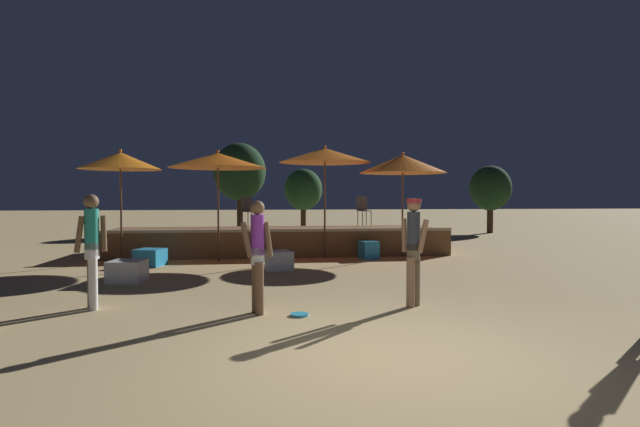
{
  "coord_description": "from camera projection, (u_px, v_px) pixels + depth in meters",
  "views": [
    {
      "loc": [
        -1.41,
        -5.04,
        1.68
      ],
      "look_at": [
        0.0,
        6.02,
        1.3
      ],
      "focal_mm": 28.0,
      "sensor_mm": 36.0,
      "label": 1
    }
  ],
  "objects": [
    {
      "name": "background_tree_2",
      "position": [
        490.0,
        189.0,
        23.11
      ],
      "size": [
        1.89,
        1.89,
        3.12
      ],
      "color": "#3D2B1C",
      "rests_on": "ground"
    },
    {
      "name": "bistro_chair_0",
      "position": [
        248.0,
        208.0,
        14.55
      ],
      "size": [
        0.47,
        0.47,
        0.9
      ],
      "rotation": [
        0.0,
        0.0,
        0.56
      ],
      "color": "#2D3338",
      "rests_on": "wooden_deck"
    },
    {
      "name": "frisbee_disc",
      "position": [
        299.0,
        315.0,
        7.02
      ],
      "size": [
        0.26,
        0.26,
        0.03
      ],
      "color": "#33B2D8",
      "rests_on": "ground"
    },
    {
      "name": "cube_seat_0",
      "position": [
        369.0,
        250.0,
        13.44
      ],
      "size": [
        0.53,
        0.53,
        0.48
      ],
      "rotation": [
        0.0,
        0.0,
        0.22
      ],
      "color": "#2D9EDB",
      "rests_on": "ground"
    },
    {
      "name": "ground_plane",
      "position": [
        392.0,
        357.0,
        5.23
      ],
      "size": [
        120.0,
        120.0,
        0.0
      ],
      "primitive_type": "plane",
      "color": "tan"
    },
    {
      "name": "background_tree_0",
      "position": [
        303.0,
        190.0,
        25.41
      ],
      "size": [
        1.92,
        1.92,
        3.11
      ],
      "color": "#3D2B1C",
      "rests_on": "ground"
    },
    {
      "name": "cube_seat_3",
      "position": [
        127.0,
        271.0,
        9.8
      ],
      "size": [
        0.72,
        0.72,
        0.43
      ],
      "rotation": [
        0.0,
        0.0,
        -0.14
      ],
      "color": "white",
      "rests_on": "ground"
    },
    {
      "name": "patio_umbrella_2",
      "position": [
        218.0,
        161.0,
        12.93
      ],
      "size": [
        2.53,
        2.53,
        2.9
      ],
      "color": "brown",
      "rests_on": "ground"
    },
    {
      "name": "patio_umbrella_3",
      "position": [
        325.0,
        156.0,
        13.53
      ],
      "size": [
        2.49,
        2.49,
        3.08
      ],
      "color": "brown",
      "rests_on": "ground"
    },
    {
      "name": "wooden_deck",
      "position": [
        278.0,
        241.0,
        14.95
      ],
      "size": [
        9.76,
        2.79,
        0.8
      ],
      "color": "brown",
      "rests_on": "ground"
    },
    {
      "name": "person_4",
      "position": [
        413.0,
        246.0,
        7.6
      ],
      "size": [
        0.37,
        0.39,
        1.66
      ],
      "rotation": [
        0.0,
        0.0,
        3.9
      ],
      "color": "#72664C",
      "rests_on": "ground"
    },
    {
      "name": "patio_umbrella_0",
      "position": [
        120.0,
        161.0,
        12.78
      ],
      "size": [
        2.06,
        2.06,
        2.9
      ],
      "color": "brown",
      "rests_on": "ground"
    },
    {
      "name": "patio_umbrella_1",
      "position": [
        403.0,
        164.0,
        13.94
      ],
      "size": [
        2.46,
        2.46,
        2.94
      ],
      "color": "brown",
      "rests_on": "ground"
    },
    {
      "name": "person_2",
      "position": [
        258.0,
        254.0,
        7.12
      ],
      "size": [
        0.49,
        0.28,
        1.62
      ],
      "rotation": [
        0.0,
        0.0,
        4.98
      ],
      "color": "brown",
      "rests_on": "ground"
    },
    {
      "name": "bistro_chair_1",
      "position": [
        363.0,
        208.0,
        15.4
      ],
      "size": [
        0.43,
        0.43,
        0.9
      ],
      "rotation": [
        0.0,
        0.0,
        0.3
      ],
      "color": "#47474C",
      "rests_on": "wooden_deck"
    },
    {
      "name": "person_0",
      "position": [
        92.0,
        247.0,
        7.41
      ],
      "size": [
        0.45,
        0.28,
        1.71
      ],
      "rotation": [
        0.0,
        0.0,
        1.98
      ],
      "color": "white",
      "rests_on": "ground"
    },
    {
      "name": "cube_seat_1",
      "position": [
        150.0,
        257.0,
        12.1
      ],
      "size": [
        0.77,
        0.77,
        0.41
      ],
      "rotation": [
        0.0,
        0.0,
        -0.3
      ],
      "color": "#2D9EDB",
      "rests_on": "ground"
    },
    {
      "name": "cube_seat_2",
      "position": [
        277.0,
        260.0,
        11.45
      ],
      "size": [
        0.74,
        0.74,
        0.43
      ],
      "rotation": [
        0.0,
        0.0,
        0.25
      ],
      "color": "white",
      "rests_on": "ground"
    },
    {
      "name": "background_tree_1",
      "position": [
        240.0,
        172.0,
        24.4
      ],
      "size": [
        2.55,
        2.55,
        4.31
      ],
      "color": "#3D2B1C",
      "rests_on": "ground"
    }
  ]
}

